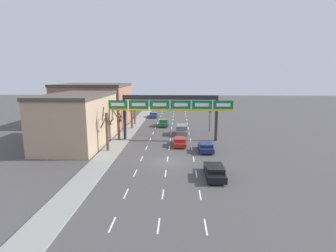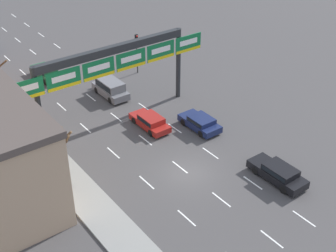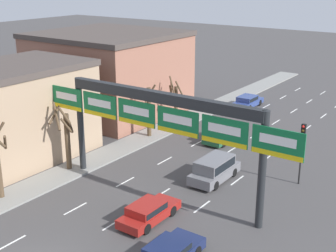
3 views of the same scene
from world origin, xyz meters
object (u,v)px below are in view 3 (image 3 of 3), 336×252
(sign_gantry, at_px, (159,115))
(car_green, at_px, (223,133))
(car_blue, at_px, (248,101))
(tree_bare_second, at_px, (150,109))
(tree_bare_third, at_px, (66,135))
(tree_bare_closest, at_px, (175,100))
(suv_grey, at_px, (215,168))
(car_red, at_px, (148,211))
(traffic_light_near_gantry, at_px, (302,142))

(sign_gantry, xyz_separation_m, car_green, (-1.72, 12.10, -5.01))
(car_blue, height_order, tree_bare_second, tree_bare_second)
(sign_gantry, distance_m, tree_bare_third, 8.84)
(tree_bare_second, xyz_separation_m, tree_bare_third, (-0.52, -9.78, 0.15))
(tree_bare_closest, height_order, tree_bare_second, tree_bare_second)
(suv_grey, bearing_deg, sign_gantry, -113.46)
(tree_bare_closest, bearing_deg, car_red, -60.40)
(suv_grey, bearing_deg, tree_bare_third, -154.05)
(suv_grey, relative_size, tree_bare_second, 0.96)
(car_blue, bearing_deg, tree_bare_second, -101.16)
(tree_bare_third, bearing_deg, car_blue, 82.07)
(tree_bare_second, bearing_deg, tree_bare_closest, 93.24)
(car_blue, bearing_deg, traffic_light_near_gantry, -53.50)
(car_green, xyz_separation_m, tree_bare_third, (-6.60, -12.74, 2.09))
(suv_grey, distance_m, tree_bare_third, 11.50)
(car_blue, distance_m, tree_bare_third, 24.68)
(tree_bare_second, relative_size, tree_bare_third, 0.92)
(car_red, height_order, tree_bare_second, tree_bare_second)
(traffic_light_near_gantry, relative_size, tree_bare_closest, 0.95)
(car_green, relative_size, traffic_light_near_gantry, 1.03)
(tree_bare_third, bearing_deg, tree_bare_closest, 88.96)
(suv_grey, bearing_deg, car_green, 114.83)
(suv_grey, xyz_separation_m, tree_bare_second, (-9.68, 4.82, 1.76))
(sign_gantry, relative_size, car_green, 4.20)
(car_green, distance_m, tree_bare_third, 14.50)
(car_blue, height_order, tree_bare_closest, tree_bare_closest)
(sign_gantry, relative_size, traffic_light_near_gantry, 4.33)
(tree_bare_closest, bearing_deg, car_blue, 72.63)
(tree_bare_second, bearing_deg, car_blue, 78.84)
(sign_gantry, xyz_separation_m, tree_bare_second, (-7.80, 9.14, -3.07))
(sign_gantry, relative_size, suv_grey, 4.26)
(car_blue, xyz_separation_m, car_green, (3.21, -11.61, 0.08))
(car_green, height_order, tree_bare_third, tree_bare_third)
(car_green, bearing_deg, tree_bare_closest, 165.82)
(car_blue, distance_m, traffic_light_near_gantry, 20.55)
(traffic_light_near_gantry, bearing_deg, car_green, 151.82)
(suv_grey, height_order, tree_bare_third, tree_bare_third)
(traffic_light_near_gantry, bearing_deg, tree_bare_second, 173.08)
(car_green, bearing_deg, traffic_light_near_gantry, -28.18)
(tree_bare_closest, bearing_deg, sign_gantry, -59.52)
(car_blue, height_order, car_green, car_green)
(tree_bare_second, bearing_deg, sign_gantry, -49.51)
(suv_grey, bearing_deg, tree_bare_second, 153.54)
(tree_bare_third, bearing_deg, car_red, -14.89)
(car_blue, height_order, tree_bare_third, tree_bare_third)
(suv_grey, xyz_separation_m, tree_bare_third, (-10.20, -4.96, 1.92))
(traffic_light_near_gantry, xyz_separation_m, tree_bare_closest, (-15.26, 6.38, -0.77))
(tree_bare_closest, bearing_deg, traffic_light_near_gantry, -22.69)
(traffic_light_near_gantry, bearing_deg, suv_grey, -150.66)
(car_red, bearing_deg, tree_bare_closest, 119.60)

